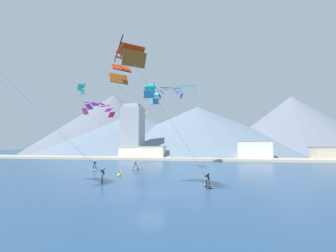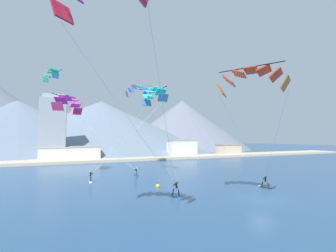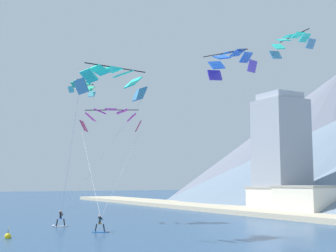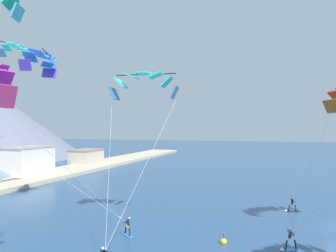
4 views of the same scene
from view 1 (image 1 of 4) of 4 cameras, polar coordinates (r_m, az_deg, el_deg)
ground_plane at (r=22.22m, az=-4.20°, el=-16.65°), size 400.00×400.00×0.00m
kitesurfer_near_lead at (r=25.61m, az=9.94°, el=-13.99°), size 1.03×1.76×1.66m
kitesurfer_near_trail at (r=43.91m, az=-18.28°, el=-9.84°), size 0.57×1.75×1.83m
kitesurfer_mid_center at (r=29.69m, az=-16.31°, el=-12.38°), size 1.19×1.72×1.80m
kitesurfer_far_left at (r=42.57m, az=-7.98°, el=-10.29°), size 1.39×1.61×1.72m
parafoil_kite_near_lead at (r=22.81m, az=-10.50°, el=16.01°), size 9.98×8.68×12.38m
parafoil_kite_near_trail at (r=42.18m, az=-4.17°, el=8.47°), size 11.61×7.09×13.94m
parafoil_kite_far_left at (r=52.28m, az=-17.06°, el=4.36°), size 13.11×8.95×12.56m
parafoil_kite_distant_high_outer at (r=55.16m, az=0.62°, el=8.74°), size 6.07×3.70×2.84m
parafoil_kite_distant_low_drift at (r=52.01m, az=-21.04°, el=9.13°), size 3.08×4.08×1.82m
parafoil_kite_distant_mid_solo at (r=60.93m, az=4.44°, el=9.56°), size 5.84×1.69×2.18m
race_marker_buoy at (r=34.35m, az=-12.29°, el=-12.10°), size 0.56×0.56×1.02m
shoreline_strip at (r=70.24m, az=7.32°, el=-8.28°), size 180.00×10.00×0.70m
shore_building_harbour_front at (r=75.50m, az=-3.90°, el=-6.71°), size 8.48×4.64×4.26m
shore_building_promenade_mid at (r=79.48m, az=35.55°, el=-5.75°), size 8.34×5.93×4.18m
shore_building_quay_east at (r=74.64m, az=21.08°, el=-5.74°), size 9.99×5.65×6.01m
shore_building_quay_west at (r=79.31m, az=-8.64°, el=-6.67°), size 9.77×4.91×4.01m
highrise_tower at (r=82.49m, az=-8.93°, el=-1.40°), size 7.00×7.00×19.39m
mountain_peak_west_ridge at (r=127.46m, az=7.61°, el=-0.98°), size 115.67×115.67×26.33m
mountain_peak_central_summit at (r=132.89m, az=29.06°, el=0.26°), size 80.42×80.42×30.11m
mountain_peak_east_shoulder at (r=150.08m, az=-13.59°, el=0.69°), size 102.84×102.84×37.61m
mountain_peak_far_spur at (r=131.05m, az=-8.85°, el=-1.66°), size 101.99×101.99×23.63m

